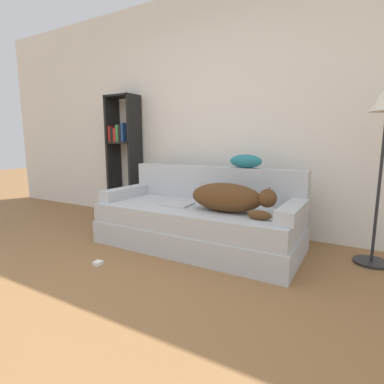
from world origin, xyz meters
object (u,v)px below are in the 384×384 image
(bookshelf, at_px, (123,148))
(dog, at_px, (229,198))
(power_adapter, at_px, (98,263))
(throw_pillow, at_px, (246,161))
(couch, at_px, (197,227))
(laptop, at_px, (176,204))

(bookshelf, bearing_deg, dog, -19.86)
(power_adapter, bearing_deg, throw_pillow, 54.32)
(dog, xyz_separation_m, bookshelf, (-1.82, 0.66, 0.40))
(couch, relative_size, power_adapter, 29.53)
(couch, height_order, throw_pillow, throw_pillow)
(dog, bearing_deg, power_adapter, -139.42)
(throw_pillow, height_order, power_adapter, throw_pillow)
(couch, distance_m, laptop, 0.30)
(throw_pillow, relative_size, power_adapter, 4.95)
(bookshelf, bearing_deg, power_adapter, -55.43)
(bookshelf, relative_size, power_adapter, 24.51)
(dog, xyz_separation_m, power_adapter, (-0.86, -0.73, -0.51))
(bookshelf, distance_m, power_adapter, 1.92)
(dog, bearing_deg, couch, 168.33)
(laptop, xyz_separation_m, throw_pillow, (0.55, 0.42, 0.41))
(throw_pillow, bearing_deg, power_adapter, -125.68)
(laptop, height_order, bookshelf, bookshelf)
(laptop, bearing_deg, couch, 12.68)
(throw_pillow, bearing_deg, laptop, -142.30)
(throw_pillow, relative_size, bookshelf, 0.20)
(power_adapter, bearing_deg, couch, 58.71)
(dog, bearing_deg, laptop, 178.50)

